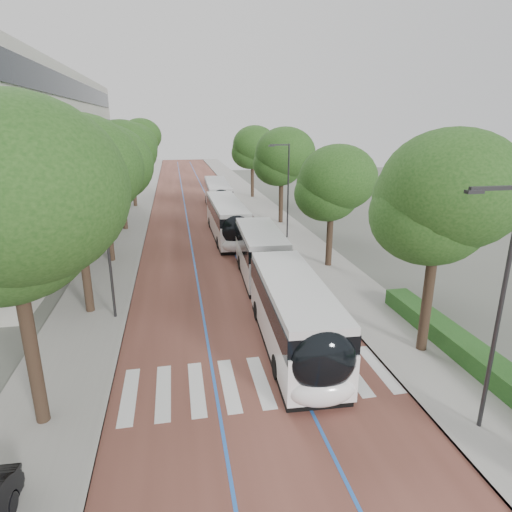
# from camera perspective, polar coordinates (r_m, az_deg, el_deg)

# --- Properties ---
(ground) EXTENTS (160.00, 160.00, 0.00)m
(ground) POSITION_cam_1_polar(r_m,az_deg,el_deg) (16.69, 0.63, -18.34)
(ground) COLOR #51544C
(ground) RESTS_ON ground
(road) EXTENTS (11.00, 140.00, 0.02)m
(road) POSITION_cam_1_polar(r_m,az_deg,el_deg) (54.24, -7.80, 6.81)
(road) COLOR brown
(road) RESTS_ON ground
(sidewalk_left) EXTENTS (4.00, 140.00, 0.12)m
(sidewalk_left) POSITION_cam_1_polar(r_m,az_deg,el_deg) (54.37, -15.76, 6.40)
(sidewalk_left) COLOR gray
(sidewalk_left) RESTS_ON ground
(sidewalk_right) EXTENTS (4.00, 140.00, 0.12)m
(sidewalk_right) POSITION_cam_1_polar(r_m,az_deg,el_deg) (55.11, 0.07, 7.19)
(sidewalk_right) COLOR gray
(sidewalk_right) RESTS_ON ground
(kerb_left) EXTENTS (0.20, 140.00, 0.14)m
(kerb_left) POSITION_cam_1_polar(r_m,az_deg,el_deg) (54.24, -13.75, 6.53)
(kerb_left) COLOR gray
(kerb_left) RESTS_ON ground
(kerb_right) EXTENTS (0.20, 140.00, 0.14)m
(kerb_right) POSITION_cam_1_polar(r_m,az_deg,el_deg) (54.79, -1.90, 7.12)
(kerb_right) COLOR gray
(kerb_right) RESTS_ON ground
(zebra_crossing) EXTENTS (10.55, 3.60, 0.01)m
(zebra_crossing) POSITION_cam_1_polar(r_m,az_deg,el_deg) (17.51, 0.62, -16.33)
(zebra_crossing) COLOR silver
(zebra_crossing) RESTS_ON ground
(lane_line_left) EXTENTS (0.12, 126.00, 0.01)m
(lane_line_left) POSITION_cam_1_polar(r_m,az_deg,el_deg) (54.18, -9.50, 6.74)
(lane_line_left) COLOR blue
(lane_line_left) RESTS_ON road
(lane_line_right) EXTENTS (0.12, 126.00, 0.01)m
(lane_line_right) POSITION_cam_1_polar(r_m,az_deg,el_deg) (54.34, -6.10, 6.91)
(lane_line_right) COLOR blue
(lane_line_right) RESTS_ON road
(hedge) EXTENTS (1.20, 14.00, 0.80)m
(hedge) POSITION_cam_1_polar(r_m,az_deg,el_deg) (20.02, 27.77, -12.25)
(hedge) COLOR #174418
(hedge) RESTS_ON sidewalk_right
(streetlight_near) EXTENTS (1.82, 0.20, 8.00)m
(streetlight_near) POSITION_cam_1_polar(r_m,az_deg,el_deg) (14.73, 29.53, -4.51)
(streetlight_near) COLOR #2B2A2D
(streetlight_near) RESTS_ON sidewalk_right
(streetlight_far) EXTENTS (1.82, 0.20, 8.00)m
(streetlight_far) POSITION_cam_1_polar(r_m,az_deg,el_deg) (36.83, 4.05, 9.60)
(streetlight_far) COLOR #2B2A2D
(streetlight_far) RESTS_ON sidewalk_right
(lamp_post_left) EXTENTS (0.14, 0.14, 8.00)m
(lamp_post_left) POSITION_cam_1_polar(r_m,az_deg,el_deg) (22.28, -19.18, 1.75)
(lamp_post_left) COLOR #2B2A2D
(lamp_post_left) RESTS_ON sidewalk_left
(trees_left) EXTENTS (6.49, 61.25, 10.08)m
(trees_left) POSITION_cam_1_polar(r_m,az_deg,el_deg) (37.11, -18.59, 12.10)
(trees_left) COLOR black
(trees_left) RESTS_ON ground
(trees_right) EXTENTS (5.84, 47.72, 9.02)m
(trees_right) POSITION_cam_1_polar(r_m,az_deg,el_deg) (38.10, 5.24, 12.05)
(trees_right) COLOR black
(trees_right) RESTS_ON ground
(lead_bus) EXTENTS (3.34, 18.49, 3.20)m
(lead_bus) POSITION_cam_1_polar(r_m,az_deg,el_deg) (22.58, 2.79, -3.74)
(lead_bus) COLOR black
(lead_bus) RESTS_ON ground
(bus_queued_0) EXTENTS (2.61, 12.41, 3.20)m
(bus_queued_0) POSITION_cam_1_polar(r_m,az_deg,el_deg) (37.66, -3.84, 4.83)
(bus_queued_0) COLOR white
(bus_queued_0) RESTS_ON ground
(bus_queued_1) EXTENTS (2.90, 12.47, 3.20)m
(bus_queued_1) POSITION_cam_1_polar(r_m,az_deg,el_deg) (50.64, -5.12, 8.02)
(bus_queued_1) COLOR white
(bus_queued_1) RESTS_ON ground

